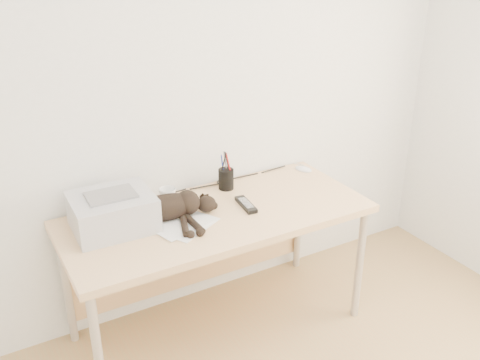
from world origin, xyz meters
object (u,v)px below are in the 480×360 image
cat (162,210)px  pen_cup (226,179)px  mug (168,196)px  mouse (304,167)px  printer (113,212)px  desk (210,228)px

cat → pen_cup: size_ratio=2.86×
mug → mouse: mug is taller
printer → pen_cup: size_ratio=1.79×
desk → pen_cup: (0.18, 0.15, 0.19)m
desk → printer: printer is taller
desk → mug: bearing=141.2°
desk → mouse: mouse is taller
desk → pen_cup: pen_cup is taller
desk → mouse: bearing=11.7°
printer → mouse: printer is taller
mouse → mug: bearing=156.1°
cat → mouse: 1.01m
printer → mouse: size_ratio=3.53×
desk → mouse: 0.75m
pen_cup → desk: bearing=-140.5°
printer → mouse: bearing=5.7°
pen_cup → mouse: pen_cup is taller
printer → cat: size_ratio=0.62×
desk → printer: bearing=177.0°
pen_cup → mouse: size_ratio=1.97×
desk → pen_cup: size_ratio=7.24×
printer → mug: 0.36m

